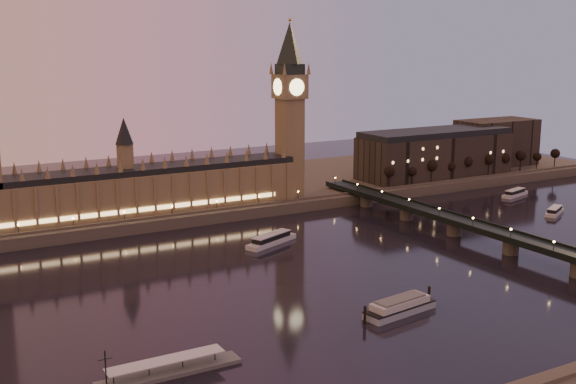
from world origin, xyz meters
The scene contains 21 objects.
ground centered at (0.00, 0.00, 0.00)m, with size 700.00×700.00×0.00m, color black.
far_embankment centered at (30.00, 165.00, 3.00)m, with size 560.00×130.00×6.00m, color #423D35.
palace_of_westminster centered at (-40.12, 120.99, 21.71)m, with size 180.00×26.62×52.00m.
big_ben centered at (53.99, 120.99, 63.95)m, with size 17.68×17.68×104.00m.
westminster_bridge centered at (91.61, 0.00, 5.52)m, with size 13.20×260.00×15.30m.
city_block centered at (194.94, 130.93, 22.24)m, with size 155.00×45.00×34.00m.
bare_tree_0 centered at (119.76, 109.00, 15.80)m, with size 6.45×6.45×13.11m.
bare_tree_1 centered at (136.44, 109.00, 15.80)m, with size 6.45×6.45×13.11m.
bare_tree_2 centered at (153.12, 109.00, 15.80)m, with size 6.45×6.45×13.11m.
bare_tree_3 centered at (169.80, 109.00, 15.80)m, with size 6.45×6.45×13.11m.
bare_tree_4 centered at (186.48, 109.00, 15.80)m, with size 6.45×6.45×13.11m.
bare_tree_5 centered at (203.16, 109.00, 15.80)m, with size 6.45×6.45×13.11m.
bare_tree_6 centered at (219.84, 109.00, 15.80)m, with size 6.45×6.45×13.11m.
bare_tree_7 centered at (236.52, 109.00, 15.80)m, with size 6.45×6.45×13.11m.
bare_tree_8 centered at (253.20, 109.00, 15.80)m, with size 6.45×6.45×13.11m.
bare_tree_9 centered at (269.88, 109.00, 15.80)m, with size 6.45×6.45×13.11m.
cruise_boat_a centered at (3.57, 50.97, 2.23)m, with size 31.75×18.92×5.06m.
cruise_boat_b centered at (191.82, 71.77, 1.94)m, with size 24.62×12.37×4.41m.
cruise_boat_c centered at (173.58, 25.05, 1.85)m, with size 21.28×14.65×4.20m.
moored_barge centered at (0.35, -52.84, 2.68)m, with size 34.25×12.72×6.34m.
pontoon_pier centered at (-89.91, -57.87, 1.27)m, with size 44.04×7.34×11.75m.
Camera 1 is at (-157.41, -247.48, 96.78)m, focal length 45.00 mm.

